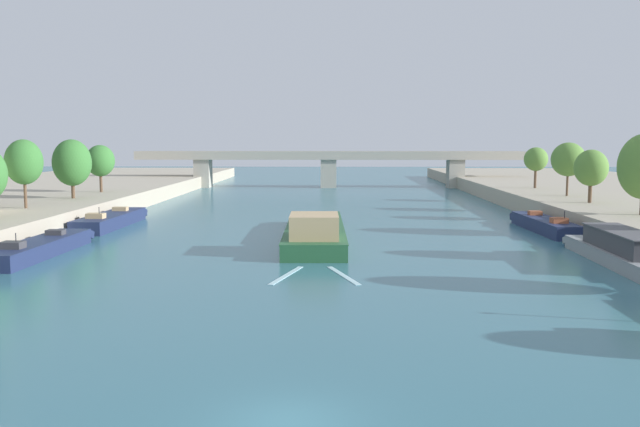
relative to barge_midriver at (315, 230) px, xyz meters
The scene contains 14 objects.
ground_plane 37.07m from the barge_midriver, 89.41° to the right, with size 400.00×400.00×0.00m, color #336675.
barge_midriver is the anchor object (origin of this frame).
wake_behind_barge 14.71m from the barge_midriver, 88.20° to the right, with size 5.60×5.95×0.03m.
moored_boat_left_gap_after 21.67m from the barge_midriver, 159.04° to the right, with size 3.00×14.44×2.27m.
moored_boat_left_lone 22.61m from the barge_midriver, 155.79° to the left, with size 3.24×14.64×2.37m.
moored_boat_right_end 23.77m from the barge_midriver, 25.13° to the right, with size 3.32×15.12×2.40m.
moored_boat_right_upstream 22.49m from the barge_midriver, 17.68° to the left, with size 2.94×14.00×2.34m.
tree_left_end_of_row 29.46m from the barge_midriver, 166.03° to the left, with size 3.53×3.53×6.60m.
tree_left_by_lamp 33.65m from the barge_midriver, 146.92° to the left, with size 4.27×4.27×6.61m.
tree_left_nearest 39.43m from the barge_midriver, 135.58° to the left, with size 3.57×3.57×5.92m.
tree_right_distant 31.94m from the barge_midriver, 26.33° to the left, with size 3.46×3.46×5.55m.
tree_right_nearest 37.26m from the barge_midriver, 38.30° to the left, with size 3.93×3.93×6.26m.
tree_right_third 46.40m from the barge_midriver, 51.03° to the left, with size 3.20×3.20×5.56m.
bridge_far 65.55m from the barge_midriver, 89.67° to the left, with size 69.89×4.40×6.59m.
Camera 1 is at (1.45, -19.49, 8.53)m, focal length 37.70 mm.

